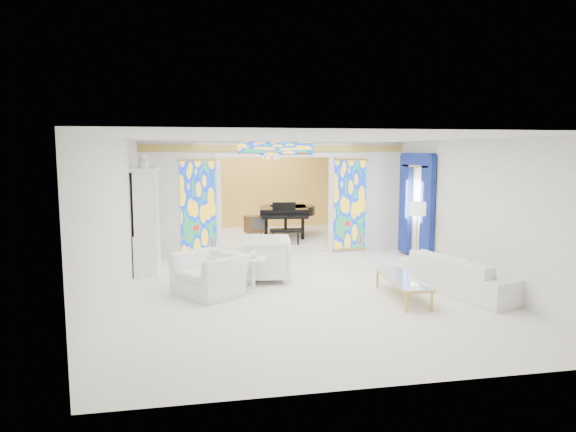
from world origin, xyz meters
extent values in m
plane|color=white|center=(0.00, 0.00, 0.00)|extent=(12.00, 12.00, 0.00)
cube|color=white|center=(0.00, 0.00, 3.00)|extent=(7.00, 12.00, 0.02)
cube|color=silver|center=(0.00, 6.00, 1.50)|extent=(7.00, 0.02, 3.00)
cube|color=silver|center=(0.00, -6.00, 1.50)|extent=(7.00, 0.02, 3.00)
cube|color=silver|center=(-3.50, 0.00, 1.50)|extent=(0.02, 12.00, 3.00)
cube|color=silver|center=(3.50, 0.00, 1.50)|extent=(0.02, 12.00, 3.00)
cube|color=silver|center=(-2.50, 2.00, 1.50)|extent=(2.00, 0.18, 3.00)
cube|color=silver|center=(2.50, 2.00, 1.50)|extent=(2.00, 0.18, 3.00)
cube|color=silver|center=(0.00, 2.00, 2.80)|extent=(3.00, 0.18, 0.40)
cube|color=white|center=(-1.50, 1.90, 1.30)|extent=(0.12, 0.06, 2.60)
cube|color=white|center=(1.50, 1.90, 1.30)|extent=(0.12, 0.06, 2.60)
cube|color=white|center=(0.00, 1.90, 2.65)|extent=(3.24, 0.06, 0.12)
cube|color=tan|center=(0.00, 1.90, 2.82)|extent=(7.00, 0.05, 0.18)
cube|color=gold|center=(-2.03, 1.89, 1.30)|extent=(0.90, 0.04, 2.40)
cube|color=gold|center=(2.03, 1.89, 1.30)|extent=(0.90, 0.04, 2.40)
cube|color=gold|center=(0.00, 1.89, 2.82)|extent=(2.00, 0.04, 0.34)
cube|color=white|center=(0.00, 4.10, 0.09)|extent=(6.80, 3.80, 0.18)
cube|color=#F9C656|center=(0.00, 5.88, 1.50)|extent=(6.70, 0.10, 2.90)
cylinder|color=gold|center=(0.20, 4.00, 2.55)|extent=(0.48, 0.48, 0.30)
cube|color=navy|center=(3.40, 0.05, 1.35)|extent=(0.12, 0.55, 2.60)
cube|color=navy|center=(3.40, 1.35, 1.35)|extent=(0.12, 0.55, 2.60)
cube|color=navy|center=(3.40, 0.70, 2.55)|extent=(0.14, 1.70, 0.30)
cube|color=#DEBC4E|center=(3.40, 0.70, 2.38)|extent=(0.12, 1.50, 0.06)
cube|color=white|center=(-3.22, 0.60, 0.45)|extent=(0.50, 1.40, 0.90)
cube|color=white|center=(-3.22, 0.60, 1.60)|extent=(0.44, 1.30, 1.40)
cube|color=silver|center=(-2.99, 0.60, 1.60)|extent=(0.01, 1.20, 1.30)
cube|color=white|center=(-3.22, 0.60, 2.34)|extent=(0.56, 1.46, 0.08)
cylinder|color=white|center=(-3.22, 0.25, 2.46)|extent=(0.22, 0.22, 0.16)
sphere|color=white|center=(-3.22, 0.25, 2.62)|extent=(0.20, 0.20, 0.20)
imported|color=white|center=(-1.88, -1.66, 0.40)|extent=(1.60, 1.64, 0.80)
imported|color=white|center=(-0.68, -0.78, 0.47)|extent=(1.16, 1.13, 0.95)
imported|color=silver|center=(2.95, -2.45, 0.37)|extent=(1.69, 2.70, 0.74)
cylinder|color=white|center=(-1.04, -1.55, 0.65)|extent=(0.70, 0.70, 0.04)
cylinder|color=white|center=(-1.04, -1.55, 0.32)|extent=(0.12, 0.12, 0.62)
cylinder|color=white|center=(-1.04, -1.55, 0.02)|extent=(0.47, 0.47, 0.03)
imported|color=silver|center=(-1.04, -1.55, 0.76)|extent=(0.20, 0.20, 0.19)
cube|color=silver|center=(1.66, -2.60, 0.38)|extent=(0.62, 1.78, 0.04)
cube|color=gold|center=(1.66, -2.60, 0.36)|extent=(0.65, 1.81, 0.03)
cube|color=gold|center=(1.38, -3.42, 0.18)|extent=(0.04, 0.04, 0.36)
cube|color=gold|center=(1.83, -3.45, 0.18)|extent=(0.04, 0.04, 0.36)
cube|color=gold|center=(1.48, -1.76, 0.18)|extent=(0.04, 0.04, 0.36)
cube|color=gold|center=(1.93, -1.79, 0.18)|extent=(0.04, 0.04, 0.36)
cylinder|color=gold|center=(2.96, -0.36, 0.01)|extent=(0.33, 0.33, 0.03)
cylinder|color=gold|center=(2.96, -0.36, 0.72)|extent=(0.04, 0.04, 1.44)
cylinder|color=white|center=(2.96, -0.36, 1.42)|extent=(0.47, 0.47, 0.31)
cube|color=black|center=(0.54, 3.81, 0.93)|extent=(1.61, 1.69, 0.27)
cylinder|color=black|center=(0.87, 4.11, 0.93)|extent=(1.59, 1.59, 0.27)
cube|color=black|center=(0.42, 2.94, 0.89)|extent=(1.35, 0.47, 0.10)
cube|color=white|center=(0.41, 2.86, 0.91)|extent=(1.23, 0.26, 0.03)
cube|color=black|center=(0.47, 3.28, 1.14)|extent=(0.68, 0.12, 0.25)
cube|color=black|center=(0.34, 2.35, 0.57)|extent=(0.92, 0.46, 0.08)
cylinder|color=black|center=(-0.09, 3.20, 0.48)|extent=(0.11, 0.11, 0.61)
cylinder|color=black|center=(0.98, 3.06, 0.48)|extent=(0.11, 0.11, 0.61)
cylinder|color=black|center=(0.71, 4.38, 0.48)|extent=(0.11, 0.11, 0.61)
cube|color=brown|center=(-0.37, 3.32, 0.64)|extent=(0.69, 0.55, 0.49)
cube|color=#383D3B|center=(-0.32, 3.12, 0.67)|extent=(0.38, 0.12, 0.31)
cone|color=brown|center=(-0.56, 3.12, 0.29)|extent=(0.04, 0.04, 0.21)
cone|color=brown|center=(-0.10, 3.24, 0.29)|extent=(0.04, 0.04, 0.21)
cone|color=brown|center=(-0.63, 3.40, 0.29)|extent=(0.04, 0.04, 0.21)
cone|color=brown|center=(-0.18, 3.52, 0.29)|extent=(0.04, 0.04, 0.21)
camera|label=1|loc=(-2.20, -11.42, 2.76)|focal=32.00mm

